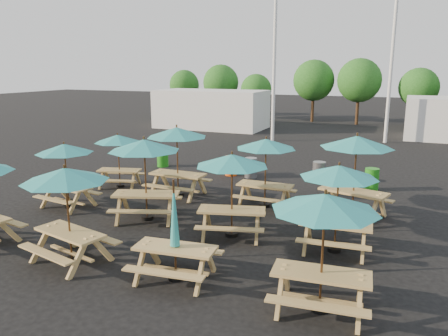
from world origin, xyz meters
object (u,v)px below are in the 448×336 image
at_px(picnic_unit_1, 65,153).
at_px(waste_bin_3, 319,172).
at_px(picnic_unit_6, 175,239).
at_px(waste_bin_4, 372,179).
at_px(picnic_unit_2, 118,142).
at_px(picnic_unit_9, 325,210).
at_px(picnic_unit_3, 65,181).
at_px(waste_bin_1, 231,166).
at_px(waste_bin_0, 163,158).
at_px(waste_bin_2, 251,168).
at_px(picnic_unit_5, 177,137).
at_px(picnic_unit_8, 266,148).
at_px(picnic_unit_11, 357,147).
at_px(picnic_unit_10, 339,177).
at_px(picnic_unit_7, 232,165).
at_px(picnic_unit_4, 144,150).

xyz_separation_m(picnic_unit_1, waste_bin_3, (6.91, 6.38, -1.41)).
xyz_separation_m(picnic_unit_6, waste_bin_4, (3.29, 8.99, -0.50)).
xyz_separation_m(picnic_unit_2, picnic_unit_9, (8.70, -5.77, 0.24)).
bearing_deg(picnic_unit_3, waste_bin_1, 100.86).
xyz_separation_m(waste_bin_0, waste_bin_2, (4.42, -0.37, 0.00)).
bearing_deg(picnic_unit_5, waste_bin_2, 67.19).
distance_m(picnic_unit_5, picnic_unit_8, 3.22).
bearing_deg(picnic_unit_11, picnic_unit_10, -76.07).
bearing_deg(waste_bin_3, picnic_unit_10, -75.86).
bearing_deg(waste_bin_0, picnic_unit_1, -87.66).
relative_size(picnic_unit_2, waste_bin_0, 2.59).
height_order(picnic_unit_8, waste_bin_2, picnic_unit_8).
relative_size(picnic_unit_8, picnic_unit_10, 1.03).
xyz_separation_m(picnic_unit_2, waste_bin_1, (3.22, 3.36, -1.33)).
bearing_deg(picnic_unit_9, waste_bin_1, 115.81).
bearing_deg(picnic_unit_8, waste_bin_2, 116.10).
distance_m(picnic_unit_11, waste_bin_4, 3.83).
xyz_separation_m(waste_bin_2, waste_bin_3, (2.75, 0.34, 0.00)).
height_order(picnic_unit_3, picnic_unit_7, picnic_unit_3).
relative_size(picnic_unit_2, picnic_unit_9, 0.93).
relative_size(picnic_unit_10, waste_bin_0, 2.69).
distance_m(picnic_unit_6, picnic_unit_11, 6.48).
bearing_deg(picnic_unit_9, picnic_unit_10, 88.42).
distance_m(picnic_unit_7, waste_bin_1, 7.01).
relative_size(picnic_unit_3, picnic_unit_10, 1.05).
height_order(picnic_unit_3, picnic_unit_8, picnic_unit_3).
relative_size(picnic_unit_3, picnic_unit_5, 0.94).
distance_m(picnic_unit_8, waste_bin_1, 4.66).
distance_m(picnic_unit_10, waste_bin_3, 6.94).
bearing_deg(picnic_unit_7, picnic_unit_3, -149.81).
bearing_deg(picnic_unit_4, picnic_unit_7, -24.76).
distance_m(picnic_unit_2, picnic_unit_6, 8.05).
relative_size(picnic_unit_3, waste_bin_2, 2.84).
bearing_deg(picnic_unit_1, picnic_unit_2, 96.69).
distance_m(picnic_unit_5, picnic_unit_6, 6.41).
bearing_deg(picnic_unit_1, waste_bin_2, 63.12).
distance_m(picnic_unit_8, waste_bin_3, 4.26).
bearing_deg(waste_bin_3, picnic_unit_6, -97.66).
bearing_deg(waste_bin_2, picnic_unit_11, -37.60).
distance_m(picnic_unit_9, picnic_unit_10, 2.86).
bearing_deg(picnic_unit_7, picnic_unit_11, 29.31).
xyz_separation_m(picnic_unit_9, picnic_unit_11, (-0.09, 5.64, 0.20)).
height_order(picnic_unit_10, waste_bin_4, picnic_unit_10).
bearing_deg(picnic_unit_6, picnic_unit_4, 125.33).
height_order(picnic_unit_1, picnic_unit_7, picnic_unit_7).
xyz_separation_m(picnic_unit_6, picnic_unit_9, (3.10, -0.04, 1.06)).
xyz_separation_m(waste_bin_0, waste_bin_3, (7.17, -0.04, 0.00)).
bearing_deg(picnic_unit_8, picnic_unit_4, -138.55).
height_order(picnic_unit_5, waste_bin_0, picnic_unit_5).
distance_m(picnic_unit_4, waste_bin_3, 7.69).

